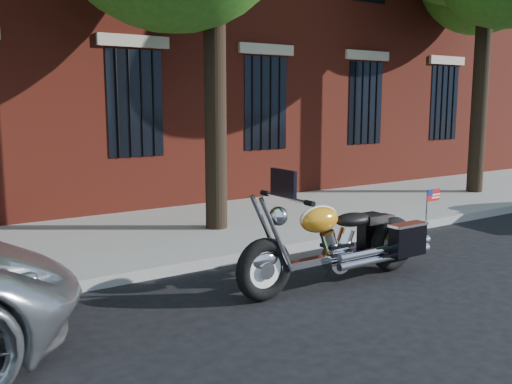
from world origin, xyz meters
TOP-DOWN VIEW (x-y plane):
  - ground at (0.00, 0.00)m, footprint 120.00×120.00m
  - curb at (0.00, 1.38)m, footprint 40.00×0.16m
  - sidewalk at (0.00, 3.26)m, footprint 40.00×3.60m
  - motorcycle at (0.55, -0.14)m, footprint 2.94×0.85m

SIDE VIEW (x-z plane):
  - ground at x=0.00m, z-range 0.00..0.00m
  - curb at x=0.00m, z-range 0.00..0.15m
  - sidewalk at x=0.00m, z-range 0.00..0.15m
  - motorcycle at x=0.55m, z-range -0.24..1.24m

